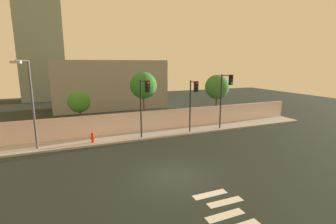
{
  "coord_description": "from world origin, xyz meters",
  "views": [
    {
      "loc": [
        -5.21,
        -11.74,
        6.31
      ],
      "look_at": [
        2.29,
        6.5,
        2.37
      ],
      "focal_mm": 26.12,
      "sensor_mm": 36.0,
      "label": 1
    }
  ],
  "objects_px": {
    "street_lamp_curbside": "(30,98)",
    "roadside_tree_midright": "(217,87)",
    "roadside_tree_midleft": "(143,86)",
    "roadside_tree_leftmost": "(79,102)",
    "traffic_light_center": "(193,95)",
    "traffic_light_right": "(144,97)",
    "fire_hydrant": "(93,137)",
    "traffic_light_left": "(226,90)"
  },
  "relations": [
    {
      "from": "roadside_tree_midleft",
      "to": "street_lamp_curbside",
      "type": "bearing_deg",
      "value": -160.11
    },
    {
      "from": "traffic_light_left",
      "to": "street_lamp_curbside",
      "type": "distance_m",
      "value": 15.88
    },
    {
      "from": "roadside_tree_midright",
      "to": "roadside_tree_leftmost",
      "type": "bearing_deg",
      "value": 180.0
    },
    {
      "from": "street_lamp_curbside",
      "to": "roadside_tree_leftmost",
      "type": "xyz_separation_m",
      "value": [
        3.29,
        3.32,
        -0.96
      ]
    },
    {
      "from": "traffic_light_left",
      "to": "traffic_light_center",
      "type": "height_order",
      "value": "traffic_light_left"
    },
    {
      "from": "traffic_light_right",
      "to": "traffic_light_left",
      "type": "bearing_deg",
      "value": -0.18
    },
    {
      "from": "roadside_tree_midright",
      "to": "street_lamp_curbside",
      "type": "bearing_deg",
      "value": -169.26
    },
    {
      "from": "traffic_light_center",
      "to": "fire_hydrant",
      "type": "relative_size",
      "value": 5.76
    },
    {
      "from": "traffic_light_center",
      "to": "traffic_light_right",
      "type": "distance_m",
      "value": 4.47
    },
    {
      "from": "roadside_tree_midleft",
      "to": "roadside_tree_leftmost",
      "type": "bearing_deg",
      "value": 180.0
    },
    {
      "from": "traffic_light_left",
      "to": "traffic_light_right",
      "type": "relative_size",
      "value": 1.06
    },
    {
      "from": "street_lamp_curbside",
      "to": "fire_hydrant",
      "type": "height_order",
      "value": "street_lamp_curbside"
    },
    {
      "from": "traffic_light_left",
      "to": "fire_hydrant",
      "type": "xyz_separation_m",
      "value": [
        -11.87,
        0.74,
        -3.31
      ]
    },
    {
      "from": "traffic_light_center",
      "to": "fire_hydrant",
      "type": "height_order",
      "value": "traffic_light_center"
    },
    {
      "from": "fire_hydrant",
      "to": "roadside_tree_midright",
      "type": "height_order",
      "value": "roadside_tree_midright"
    },
    {
      "from": "traffic_light_right",
      "to": "roadside_tree_leftmost",
      "type": "relative_size",
      "value": 1.22
    },
    {
      "from": "traffic_light_center",
      "to": "roadside_tree_midright",
      "type": "xyz_separation_m",
      "value": [
        4.98,
        3.84,
        0.21
      ]
    },
    {
      "from": "roadside_tree_midleft",
      "to": "traffic_light_left",
      "type": "bearing_deg",
      "value": -30.26
    },
    {
      "from": "roadside_tree_midright",
      "to": "traffic_light_center",
      "type": "bearing_deg",
      "value": -142.34
    },
    {
      "from": "traffic_light_right",
      "to": "fire_hydrant",
      "type": "xyz_separation_m",
      "value": [
        -4.08,
        0.72,
        -3.1
      ]
    },
    {
      "from": "roadside_tree_midleft",
      "to": "traffic_light_center",
      "type": "bearing_deg",
      "value": -48.84
    },
    {
      "from": "fire_hydrant",
      "to": "street_lamp_curbside",
      "type": "bearing_deg",
      "value": -177.65
    },
    {
      "from": "street_lamp_curbside",
      "to": "roadside_tree_midright",
      "type": "distance_m",
      "value": 17.83
    },
    {
      "from": "roadside_tree_leftmost",
      "to": "street_lamp_curbside",
      "type": "bearing_deg",
      "value": -134.76
    },
    {
      "from": "street_lamp_curbside",
      "to": "roadside_tree_leftmost",
      "type": "distance_m",
      "value": 4.77
    },
    {
      "from": "traffic_light_center",
      "to": "roadside_tree_midright",
      "type": "distance_m",
      "value": 6.29
    },
    {
      "from": "roadside_tree_midleft",
      "to": "roadside_tree_midright",
      "type": "xyz_separation_m",
      "value": [
        8.33,
        0.0,
        -0.45
      ]
    },
    {
      "from": "traffic_light_center",
      "to": "street_lamp_curbside",
      "type": "height_order",
      "value": "street_lamp_curbside"
    },
    {
      "from": "traffic_light_right",
      "to": "roadside_tree_midleft",
      "type": "distance_m",
      "value": 4.07
    },
    {
      "from": "street_lamp_curbside",
      "to": "traffic_light_left",
      "type": "bearing_deg",
      "value": -2.1
    },
    {
      "from": "traffic_light_left",
      "to": "traffic_light_center",
      "type": "distance_m",
      "value": 3.35
    },
    {
      "from": "roadside_tree_leftmost",
      "to": "roadside_tree_midleft",
      "type": "bearing_deg",
      "value": 0.0
    },
    {
      "from": "traffic_light_right",
      "to": "roadside_tree_leftmost",
      "type": "xyz_separation_m",
      "value": [
        -4.78,
        3.88,
        -0.69
      ]
    },
    {
      "from": "traffic_light_center",
      "to": "roadside_tree_midleft",
      "type": "relative_size",
      "value": 0.85
    },
    {
      "from": "traffic_light_right",
      "to": "roadside_tree_midright",
      "type": "relative_size",
      "value": 0.95
    },
    {
      "from": "traffic_light_left",
      "to": "street_lamp_curbside",
      "type": "bearing_deg",
      "value": 177.9
    },
    {
      "from": "roadside_tree_leftmost",
      "to": "roadside_tree_midright",
      "type": "xyz_separation_m",
      "value": [
        14.22,
        0.0,
        0.77
      ]
    },
    {
      "from": "street_lamp_curbside",
      "to": "roadside_tree_leftmost",
      "type": "height_order",
      "value": "street_lamp_curbside"
    },
    {
      "from": "fire_hydrant",
      "to": "roadside_tree_leftmost",
      "type": "xyz_separation_m",
      "value": [
        -0.7,
        3.16,
        2.42
      ]
    },
    {
      "from": "traffic_light_center",
      "to": "roadside_tree_midleft",
      "type": "xyz_separation_m",
      "value": [
        -3.36,
        3.84,
        0.66
      ]
    },
    {
      "from": "traffic_light_left",
      "to": "traffic_light_right",
      "type": "height_order",
      "value": "traffic_light_left"
    },
    {
      "from": "traffic_light_center",
      "to": "fire_hydrant",
      "type": "bearing_deg",
      "value": 175.43
    }
  ]
}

